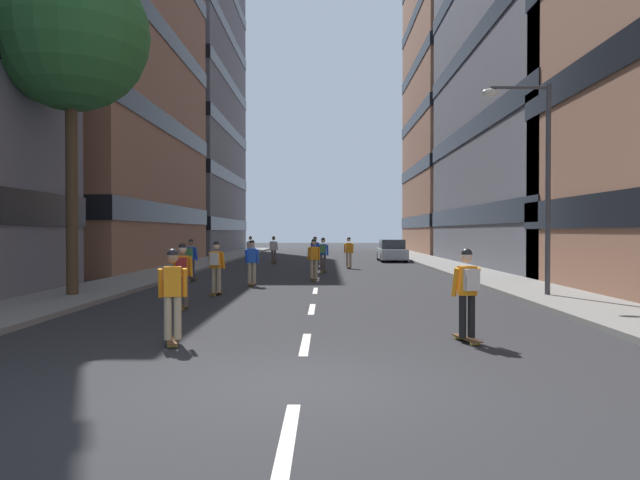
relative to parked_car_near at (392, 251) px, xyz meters
name	(u,v)px	position (x,y,z in m)	size (l,w,h in m)	color
ground_plane	(319,269)	(-4.95, -8.65, -0.70)	(150.10, 150.10, 0.00)	#28282B
sidewalk_left	(196,265)	(-12.48, -5.52, -0.63)	(2.74, 68.80, 0.14)	gray
sidewalk_right	(444,265)	(2.57, -5.52, -0.63)	(2.74, 68.80, 0.14)	gray
lane_markings	(320,269)	(-4.95, -8.17, -0.70)	(0.16, 57.20, 0.01)	silver
building_left_mid	(43,90)	(-21.57, -5.90, 9.86)	(15.56, 20.37, 20.93)	#9E6B51
building_left_far	(152,87)	(-21.57, 16.48, 15.40)	(15.56, 21.17, 32.02)	slate
building_right_far	(494,72)	(11.66, 16.48, 16.83)	(15.56, 18.17, 34.87)	#9E6B51
parked_car_near	(392,251)	(0.00, 0.00, 0.00)	(1.82, 4.40, 1.52)	#B2B7BF
street_tree_near	(71,34)	(-12.48, -23.24, 7.50)	(4.78, 4.78, 10.49)	#4C3823
streetlamp_right	(536,165)	(1.93, -23.15, 3.44)	(2.13, 0.30, 6.50)	#3F3F44
skater_0	(173,291)	(-7.41, -30.72, 0.29)	(0.57, 0.92, 1.78)	brown
skater_1	(182,272)	(-8.43, -25.76, 0.32)	(0.55, 0.91, 1.78)	brown
skater_2	(468,289)	(-1.90, -30.48, 0.32)	(0.57, 0.92, 1.78)	brown
skater_3	(315,250)	(-5.25, -5.89, 0.29)	(0.56, 0.92, 1.78)	brown
skater_4	(191,257)	(-10.26, -16.72, 0.32)	(0.57, 0.92, 1.78)	brown
skater_5	(314,257)	(-5.10, -16.33, 0.29)	(0.56, 0.92, 1.78)	brown
skater_6	(252,260)	(-7.42, -18.87, 0.29)	(0.53, 0.90, 1.78)	brown
skater_7	(274,248)	(-7.98, -3.11, 0.29)	(0.57, 0.92, 1.78)	brown
skater_8	(216,264)	(-8.19, -22.16, 0.32)	(0.56, 0.92, 1.78)	brown
skater_9	(250,248)	(-9.55, -2.67, 0.32)	(0.56, 0.92, 1.78)	brown
skater_10	(349,251)	(-3.30, -8.06, 0.29)	(0.54, 0.90, 1.78)	brown
skater_11	(323,253)	(-4.74, -11.32, 0.32)	(0.55, 0.92, 1.78)	brown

